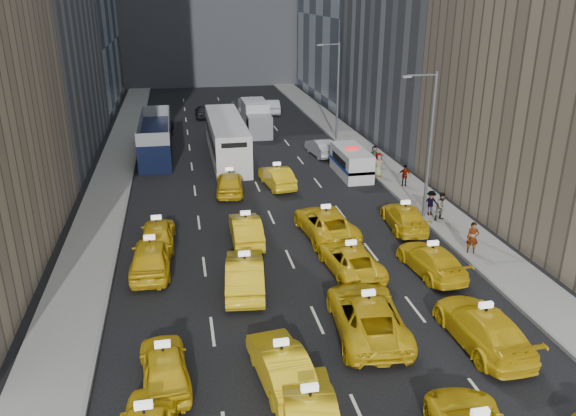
# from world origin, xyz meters

# --- Properties ---
(ground) EXTENTS (160.00, 160.00, 0.00)m
(ground) POSITION_xyz_m (0.00, 0.00, 0.00)
(ground) COLOR black
(ground) RESTS_ON ground
(sidewalk_west) EXTENTS (3.00, 90.00, 0.15)m
(sidewalk_west) POSITION_xyz_m (-10.50, 25.00, 0.07)
(sidewalk_west) COLOR gray
(sidewalk_west) RESTS_ON ground
(sidewalk_east) EXTENTS (3.00, 90.00, 0.15)m
(sidewalk_east) POSITION_xyz_m (10.50, 25.00, 0.07)
(sidewalk_east) COLOR gray
(sidewalk_east) RESTS_ON ground
(curb_west) EXTENTS (0.15, 90.00, 0.18)m
(curb_west) POSITION_xyz_m (-9.05, 25.00, 0.09)
(curb_west) COLOR slate
(curb_west) RESTS_ON ground
(curb_east) EXTENTS (0.15, 90.00, 0.18)m
(curb_east) POSITION_xyz_m (9.05, 25.00, 0.09)
(curb_east) COLOR slate
(curb_east) RESTS_ON ground
(streetlight_near) EXTENTS (2.15, 0.22, 9.00)m
(streetlight_near) POSITION_xyz_m (9.18, 12.00, 4.92)
(streetlight_near) COLOR #595B60
(streetlight_near) RESTS_ON ground
(streetlight_far) EXTENTS (2.15, 0.22, 9.00)m
(streetlight_far) POSITION_xyz_m (9.18, 32.00, 4.92)
(streetlight_far) COLOR #595B60
(streetlight_far) RESTS_ON ground
(taxi_1) EXTENTS (2.16, 4.85, 1.55)m
(taxi_1) POSITION_xyz_m (-1.85, -4.39, 0.77)
(taxi_1) COLOR gold
(taxi_1) RESTS_ON ground
(taxi_4) EXTENTS (2.04, 4.27, 1.41)m
(taxi_4) POSITION_xyz_m (-6.38, -0.96, 0.71)
(taxi_4) COLOR gold
(taxi_4) RESTS_ON ground
(taxi_5) EXTENTS (2.09, 4.62, 1.47)m
(taxi_5) POSITION_xyz_m (-2.26, -1.75, 0.74)
(taxi_5) COLOR gold
(taxi_5) RESTS_ON ground
(taxi_6) EXTENTS (3.26, 6.08, 1.62)m
(taxi_6) POSITION_xyz_m (1.80, 0.73, 0.81)
(taxi_6) COLOR gold
(taxi_6) RESTS_ON ground
(taxi_7) EXTENTS (2.32, 5.43, 1.56)m
(taxi_7) POSITION_xyz_m (6.04, -0.96, 0.78)
(taxi_7) COLOR gold
(taxi_7) RESTS_ON ground
(taxi_8) EXTENTS (2.18, 4.98, 1.67)m
(taxi_8) POSITION_xyz_m (-7.10, 7.96, 0.83)
(taxi_8) COLOR gold
(taxi_8) RESTS_ON ground
(taxi_9) EXTENTS (2.29, 5.17, 1.65)m
(taxi_9) POSITION_xyz_m (-2.71, 5.27, 0.82)
(taxi_9) COLOR gold
(taxi_9) RESTS_ON ground
(taxi_10) EXTENTS (2.58, 5.10, 1.38)m
(taxi_10) POSITION_xyz_m (2.70, 6.03, 0.69)
(taxi_10) COLOR gold
(taxi_10) RESTS_ON ground
(taxi_11) EXTENTS (2.36, 4.93, 1.39)m
(taxi_11) POSITION_xyz_m (6.66, 5.18, 0.69)
(taxi_11) COLOR gold
(taxi_11) RESTS_ON ground
(taxi_12) EXTENTS (1.97, 4.56, 1.53)m
(taxi_12) POSITION_xyz_m (-6.84, 10.91, 0.77)
(taxi_12) COLOR gold
(taxi_12) RESTS_ON ground
(taxi_13) EXTENTS (1.67, 4.64, 1.52)m
(taxi_13) POSITION_xyz_m (-1.99, 10.66, 0.76)
(taxi_13) COLOR gold
(taxi_13) RESTS_ON ground
(taxi_14) EXTENTS (3.03, 5.84, 1.57)m
(taxi_14) POSITION_xyz_m (2.62, 10.64, 0.79)
(taxi_14) COLOR gold
(taxi_14) RESTS_ON ground
(taxi_15) EXTENTS (2.46, 5.03, 1.41)m
(taxi_15) POSITION_xyz_m (7.52, 10.81, 0.70)
(taxi_15) COLOR gold
(taxi_15) RESTS_ON ground
(taxi_16) EXTENTS (2.27, 4.72, 1.55)m
(taxi_16) POSITION_xyz_m (-2.09, 18.95, 0.78)
(taxi_16) COLOR gold
(taxi_16) RESTS_ON ground
(taxi_17) EXTENTS (2.18, 4.72, 1.50)m
(taxi_17) POSITION_xyz_m (1.40, 19.75, 0.75)
(taxi_17) COLOR gold
(taxi_17) RESTS_ON ground
(nypd_van) EXTENTS (2.61, 5.41, 2.24)m
(nypd_van) POSITION_xyz_m (7.45, 21.31, 1.01)
(nypd_van) COLOR silver
(nypd_van) RESTS_ON ground
(double_decker) EXTENTS (3.72, 11.34, 3.24)m
(double_decker) POSITION_xyz_m (-7.32, 29.81, 1.60)
(double_decker) COLOR black
(double_decker) RESTS_ON ground
(city_bus) EXTENTS (3.50, 13.10, 3.35)m
(city_bus) POSITION_xyz_m (-1.43, 28.02, 1.66)
(city_bus) COLOR silver
(city_bus) RESTS_ON ground
(box_truck) EXTENTS (3.17, 6.92, 3.05)m
(box_truck) POSITION_xyz_m (2.26, 36.44, 1.50)
(box_truck) COLOR silver
(box_truck) RESTS_ON ground
(misc_car_0) EXTENTS (2.00, 4.52, 1.44)m
(misc_car_0) POSITION_xyz_m (6.56, 27.18, 0.72)
(misc_car_0) COLOR #A2A3AA
(misc_car_0) RESTS_ON ground
(misc_car_1) EXTENTS (2.48, 5.05, 1.38)m
(misc_car_1) POSITION_xyz_m (-7.04, 38.36, 0.69)
(misc_car_1) COLOR black
(misc_car_1) RESTS_ON ground
(misc_car_2) EXTENTS (2.24, 5.49, 1.59)m
(misc_car_2) POSITION_xyz_m (2.21, 47.46, 0.80)
(misc_car_2) COLOR slate
(misc_car_2) RESTS_ON ground
(misc_car_3) EXTENTS (1.71, 4.19, 1.42)m
(misc_car_3) POSITION_xyz_m (-2.56, 44.70, 0.71)
(misc_car_3) COLOR black
(misc_car_3) RESTS_ON ground
(misc_car_4) EXTENTS (2.09, 4.98, 1.60)m
(misc_car_4) POSITION_xyz_m (5.34, 45.55, 0.80)
(misc_car_4) COLOR #B7BAC0
(misc_car_4) RESTS_ON ground
(pedestrian_0) EXTENTS (0.74, 0.62, 1.73)m
(pedestrian_0) POSITION_xyz_m (9.64, 6.61, 1.01)
(pedestrian_0) COLOR gray
(pedestrian_0) RESTS_ON sidewalk_east
(pedestrian_1) EXTENTS (0.95, 0.68, 1.75)m
(pedestrian_1) POSITION_xyz_m (10.07, 11.21, 1.03)
(pedestrian_1) COLOR gray
(pedestrian_1) RESTS_ON sidewalk_east
(pedestrian_2) EXTENTS (1.03, 0.43, 1.60)m
(pedestrian_2) POSITION_xyz_m (9.77, 12.09, 0.95)
(pedestrian_2) COLOR gray
(pedestrian_2) RESTS_ON sidewalk_east
(pedestrian_3) EXTENTS (0.98, 0.74, 1.53)m
(pedestrian_3) POSITION_xyz_m (10.33, 17.77, 0.91)
(pedestrian_3) COLOR gray
(pedestrian_3) RESTS_ON sidewalk_east
(pedestrian_4) EXTENTS (0.91, 0.53, 1.82)m
(pedestrian_4) POSITION_xyz_m (9.25, 20.25, 1.06)
(pedestrian_4) COLOR gray
(pedestrian_4) RESTS_ON sidewalk_east
(pedestrian_5) EXTENTS (1.52, 0.48, 1.63)m
(pedestrian_5) POSITION_xyz_m (9.85, 22.89, 0.97)
(pedestrian_5) COLOR gray
(pedestrian_5) RESTS_ON sidewalk_east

